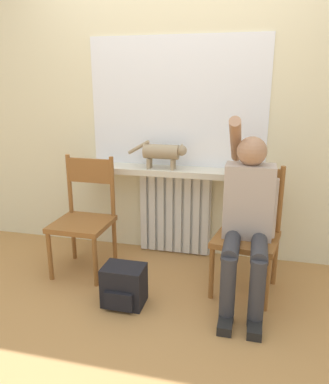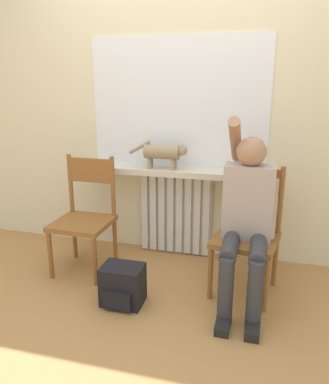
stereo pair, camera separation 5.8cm
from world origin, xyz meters
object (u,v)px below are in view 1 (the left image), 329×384
(chair_right, at_px, (248,231))
(cat, at_px, (163,152))
(person, at_px, (248,213))
(backpack, at_px, (124,286))
(chair_left, at_px, (84,216))

(chair_right, height_order, cat, cat)
(person, bearing_deg, cat, 145.37)
(person, height_order, backpack, person)
(chair_right, bearing_deg, cat, 162.78)
(chair_left, xyz_separation_m, cat, (0.56, 0.37, 0.48))
(person, bearing_deg, chair_left, 174.53)
(person, distance_m, backpack, 0.99)
(cat, distance_m, backpack, 1.13)
(chair_right, distance_m, person, 0.21)
(person, bearing_deg, backpack, -159.56)
(chair_right, relative_size, backpack, 3.26)
(chair_right, height_order, backpack, chair_right)
(person, xyz_separation_m, cat, (-0.72, 0.50, 0.30))
(cat, height_order, backpack, cat)
(cat, relative_size, backpack, 1.77)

